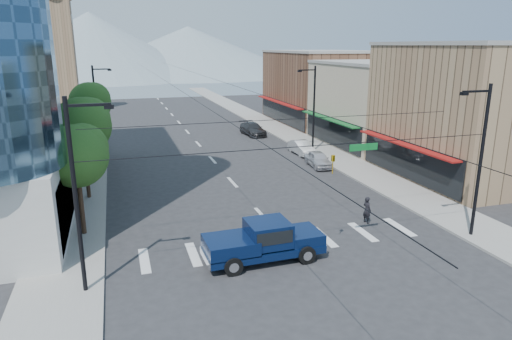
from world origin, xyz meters
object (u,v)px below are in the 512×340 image
object	(u,v)px
parked_car_near	(318,159)
parked_car_far	(253,129)
pedestrian	(367,210)
pickup_truck	(263,240)
parked_car_mid	(302,148)

from	to	relation	value
parked_car_near	parked_car_far	world-z (taller)	parked_car_far
pedestrian	parked_car_near	xyz separation A→B (m)	(2.95, 13.77, -0.16)
pickup_truck	parked_car_mid	world-z (taller)	pickup_truck
parked_car_mid	pickup_truck	bearing A→B (deg)	-118.73
pickup_truck	parked_car_mid	distance (m)	24.74
pickup_truck	pedestrian	size ratio (longest dim) A/B	3.70
parked_car_mid	parked_car_far	size ratio (longest dim) A/B	0.80
pickup_truck	parked_car_near	xyz separation A→B (m)	(10.92, 16.84, -0.41)
pickup_truck	pedestrian	world-z (taller)	pickup_truck
pickup_truck	parked_car_mid	bearing A→B (deg)	60.88
pickup_truck	parked_car_far	size ratio (longest dim) A/B	1.21
parked_car_near	parked_car_far	bearing A→B (deg)	99.59
pedestrian	parked_car_mid	bearing A→B (deg)	-23.23
parked_car_mid	pedestrian	bearing A→B (deg)	-101.56
parked_car_mid	parked_car_far	bearing A→B (deg)	97.43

